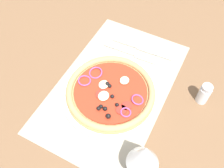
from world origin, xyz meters
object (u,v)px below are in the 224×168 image
object	(u,v)px
plate	(111,94)
fork	(133,54)
wine_glass	(144,157)
pepper_shaker	(204,94)
knife	(143,48)
pizza	(110,91)

from	to	relation	value
plate	fork	world-z (taller)	plate
fork	wine_glass	xyz separation A→B (cm)	(32.80, 16.90, 9.50)
wine_glass	pepper_shaker	size ratio (longest dim) A/B	2.22
plate	fork	size ratio (longest dim) A/B	1.53
plate	wine_glass	bearing A→B (deg)	45.72
knife	wine_glass	size ratio (longest dim) A/B	1.35
plate	wine_glass	world-z (taller)	wine_glass
plate	pepper_shaker	world-z (taller)	pepper_shaker
pizza	fork	size ratio (longest dim) A/B	1.39
knife	pepper_shaker	size ratio (longest dim) A/B	2.99
wine_glass	pepper_shaker	world-z (taller)	wine_glass
fork	plate	bearing A→B (deg)	-89.07
fork	wine_glass	world-z (taller)	wine_glass
wine_glass	fork	bearing A→B (deg)	-152.74
pepper_shaker	pizza	bearing A→B (deg)	-65.49
knife	pizza	bearing A→B (deg)	-95.71
fork	pepper_shaker	world-z (taller)	pepper_shaker
knife	wine_glass	xyz separation A→B (cm)	(36.43, 14.88, 9.47)
fork	pizza	bearing A→B (deg)	-89.09
fork	pepper_shaker	size ratio (longest dim) A/B	2.69
fork	pepper_shaker	distance (cm)	25.28
fork	pepper_shaker	xyz separation A→B (cm)	(6.61, 24.26, 2.63)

